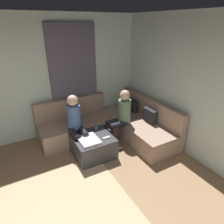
{
  "coord_description": "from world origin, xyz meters",
  "views": [
    {
      "loc": [
        1.53,
        -0.14,
        2.5
      ],
      "look_at": [
        -1.63,
        1.63,
        0.85
      ],
      "focal_mm": 31.77,
      "sensor_mm": 36.0,
      "label": 1
    }
  ],
  "objects_px": {
    "coffee_mug": "(96,128)",
    "game_remote": "(106,138)",
    "ottoman": "(93,146)",
    "person_on_couch_side": "(76,122)",
    "sectional_couch": "(112,125)",
    "person_on_couch_back": "(121,115)"
  },
  "relations": [
    {
      "from": "sectional_couch",
      "to": "ottoman",
      "type": "bearing_deg",
      "value": -56.17
    },
    {
      "from": "ottoman",
      "to": "game_remote",
      "type": "relative_size",
      "value": 5.07
    },
    {
      "from": "ottoman",
      "to": "game_remote",
      "type": "bearing_deg",
      "value": 50.71
    },
    {
      "from": "sectional_couch",
      "to": "person_on_couch_side",
      "type": "height_order",
      "value": "person_on_couch_side"
    },
    {
      "from": "ottoman",
      "to": "person_on_couch_side",
      "type": "relative_size",
      "value": 0.63
    },
    {
      "from": "ottoman",
      "to": "coffee_mug",
      "type": "relative_size",
      "value": 8.0
    },
    {
      "from": "sectional_couch",
      "to": "person_on_couch_back",
      "type": "xyz_separation_m",
      "value": [
        0.3,
        0.06,
        0.38
      ]
    },
    {
      "from": "ottoman",
      "to": "game_remote",
      "type": "xyz_separation_m",
      "value": [
        0.18,
        0.22,
        0.22
      ]
    },
    {
      "from": "game_remote",
      "to": "person_on_couch_side",
      "type": "xyz_separation_m",
      "value": [
        -0.51,
        -0.43,
        0.23
      ]
    },
    {
      "from": "game_remote",
      "to": "coffee_mug",
      "type": "bearing_deg",
      "value": -174.29
    },
    {
      "from": "sectional_couch",
      "to": "person_on_couch_side",
      "type": "bearing_deg",
      "value": -80.85
    },
    {
      "from": "person_on_couch_back",
      "to": "coffee_mug",
      "type": "bearing_deg",
      "value": 86.02
    },
    {
      "from": "coffee_mug",
      "to": "person_on_couch_back",
      "type": "relative_size",
      "value": 0.08
    },
    {
      "from": "ottoman",
      "to": "sectional_couch",
      "type": "bearing_deg",
      "value": 123.83
    },
    {
      "from": "coffee_mug",
      "to": "person_on_couch_side",
      "type": "height_order",
      "value": "person_on_couch_side"
    },
    {
      "from": "ottoman",
      "to": "person_on_couch_back",
      "type": "bearing_deg",
      "value": 103.23
    },
    {
      "from": "coffee_mug",
      "to": "game_remote",
      "type": "bearing_deg",
      "value": 5.71
    },
    {
      "from": "game_remote",
      "to": "person_on_couch_side",
      "type": "relative_size",
      "value": 0.12
    },
    {
      "from": "ottoman",
      "to": "game_remote",
      "type": "height_order",
      "value": "game_remote"
    },
    {
      "from": "sectional_couch",
      "to": "coffee_mug",
      "type": "bearing_deg",
      "value": -64.26
    },
    {
      "from": "coffee_mug",
      "to": "game_remote",
      "type": "distance_m",
      "value": 0.4
    },
    {
      "from": "person_on_couch_back",
      "to": "sectional_couch",
      "type": "bearing_deg",
      "value": 10.57
    }
  ]
}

